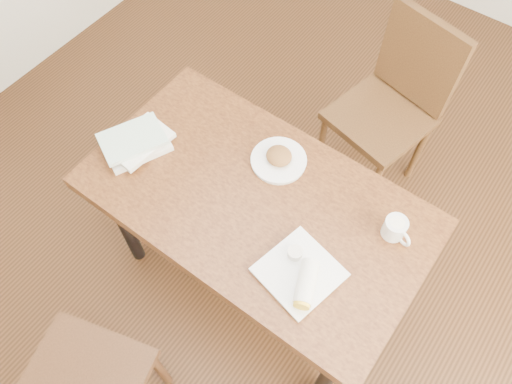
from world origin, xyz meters
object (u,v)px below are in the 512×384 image
Objects in this scene: coffee_mug at (395,228)px; book_stack at (136,143)px; table at (256,210)px; plate_scone at (279,159)px; plate_burrito at (301,276)px; chair_far at (395,99)px.

coffee_mug reaches higher than book_stack.
plate_scone is at bearing 98.56° from table.
coffee_mug is at bearing -1.44° from plate_scone.
plate_burrito is at bearing -117.03° from coffee_mug.
book_stack reaches higher than table.
chair_far is 3.29× the size of plate_burrito.
table is 11.06× the size of coffee_mug.
plate_scone is at bearing 134.02° from plate_burrito.
plate_scone is (-0.03, 0.19, 0.11)m from table.
table is at bearing -98.20° from chair_far.
chair_far is (0.13, 0.93, -0.12)m from table.
book_stack is (-0.49, -0.27, 0.01)m from plate_scone.
coffee_mug is at bearing 14.69° from book_stack.
table is 0.36m from plate_burrito.
coffee_mug is at bearing 62.97° from plate_burrito.
chair_far is at bearing 77.72° from plate_scone.
plate_scone reaches higher than book_stack.
chair_far reaches higher than book_stack.
chair_far is 0.79m from plate_scone.
plate_scone is 1.86× the size of coffee_mug.
plate_burrito reaches higher than table.
plate_burrito is (0.17, -1.09, 0.23)m from chair_far.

